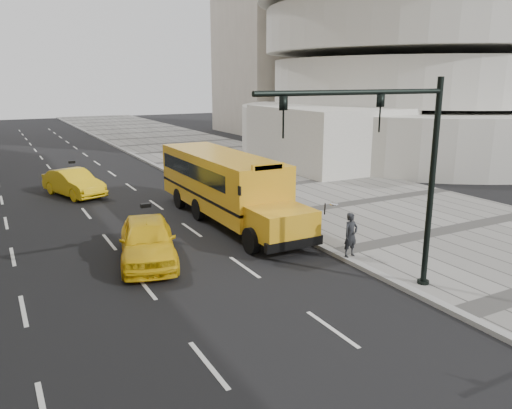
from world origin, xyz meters
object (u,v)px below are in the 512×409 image
taxi_near (148,240)px  pedestrian (351,235)px  taxi_far (74,183)px  traffic_signal (398,162)px  school_bus (223,181)px

taxi_near → pedestrian: (6.41, -3.30, 0.15)m
taxi_far → traffic_signal: size_ratio=0.70×
taxi_near → traffic_signal: bearing=-35.0°
taxi_near → pedestrian: 7.21m
school_bus → taxi_far: school_bus is taller
taxi_far → traffic_signal: (6.05, -18.37, 3.35)m
school_bus → traffic_signal: bearing=-86.1°
school_bus → taxi_near: 6.23m
pedestrian → traffic_signal: (-0.96, -3.02, 3.14)m
traffic_signal → school_bus: bearing=93.9°
school_bus → traffic_signal: 10.52m
pedestrian → school_bus: bearing=98.1°
school_bus → taxi_far: (-5.36, 8.14, -1.03)m
school_bus → taxi_near: school_bus is taller
pedestrian → traffic_signal: bearing=-112.3°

